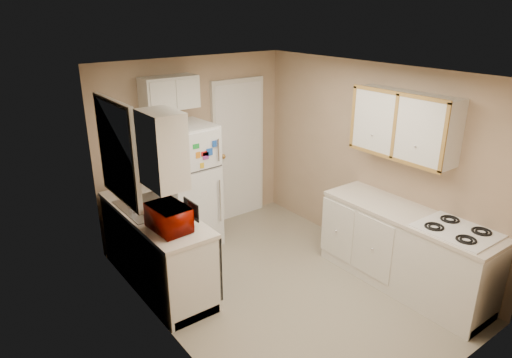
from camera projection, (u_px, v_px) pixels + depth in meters
floor at (282, 285)px, 5.23m from camera, size 3.80×3.80×0.00m
ceiling at (287, 72)px, 4.38m from camera, size 3.80×3.80×0.00m
wall_left at (163, 224)px, 4.02m from camera, size 3.80×3.80×0.00m
wall_right at (372, 163)px, 5.59m from camera, size 3.80×3.80×0.00m
wall_back at (195, 146)px, 6.23m from camera, size 2.80×2.80×0.00m
wall_front at (449, 265)px, 3.38m from camera, size 2.80×2.80×0.00m
left_counter at (157, 248)px, 5.13m from camera, size 0.60×1.80×0.90m
dishwasher at (206, 259)px, 4.83m from camera, size 0.03×0.58×0.72m
sink at (148, 210)px, 5.10m from camera, size 0.54×0.74×0.16m
microwave at (169, 216)px, 4.52m from camera, size 0.48×0.29×0.31m
soap_bottle at (129, 190)px, 5.30m from camera, size 0.10×0.10×0.21m
window_blinds at (118, 151)px, 4.69m from camera, size 0.10×0.98×1.08m
upper_cabinet_left at (163, 150)px, 4.06m from camera, size 0.30×0.45×0.70m
refrigerator at (187, 186)px, 5.88m from camera, size 0.71×0.69×1.63m
cabinet_over_fridge at (169, 93)px, 5.61m from camera, size 0.70×0.30×0.40m
interior_door at (239, 151)px, 6.65m from camera, size 0.86×0.06×2.08m
right_counter at (404, 250)px, 5.09m from camera, size 0.60×2.00×0.90m
stove at (450, 270)px, 4.70m from camera, size 0.60×0.73×0.89m
upper_cabinet_right at (404, 124)px, 4.92m from camera, size 0.30×1.20×0.70m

